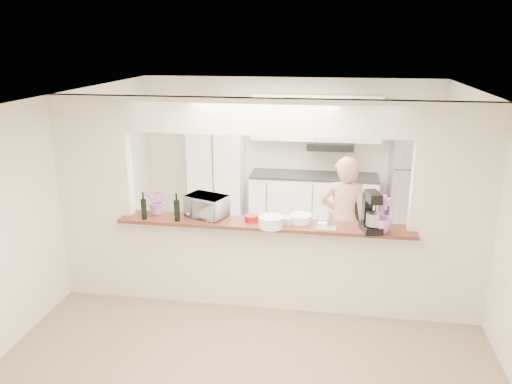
% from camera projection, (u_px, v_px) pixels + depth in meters
% --- Properties ---
extents(floor, '(6.00, 6.00, 0.00)m').
position_uv_depth(floor, '(264.00, 304.00, 6.09)').
color(floor, gray).
rests_on(floor, ground).
extents(tile_overlay, '(5.00, 2.90, 0.01)m').
position_uv_depth(tile_overlay, '(278.00, 253.00, 7.55)').
color(tile_overlay, beige).
rests_on(tile_overlay, floor).
extents(partition, '(5.00, 0.15, 2.50)m').
position_uv_depth(partition, '(265.00, 189.00, 5.65)').
color(partition, silver).
rests_on(partition, floor).
extents(bar_counter, '(3.40, 0.38, 1.09)m').
position_uv_depth(bar_counter, '(264.00, 262.00, 5.92)').
color(bar_counter, silver).
rests_on(bar_counter, floor).
extents(kitchen_cabinets, '(3.15, 0.62, 2.25)m').
position_uv_depth(kitchen_cabinets, '(276.00, 171.00, 8.40)').
color(kitchen_cabinets, white).
rests_on(kitchen_cabinets, floor).
extents(refrigerator, '(0.75, 0.70, 1.70)m').
position_uv_depth(refrigerator, '(413.00, 185.00, 8.04)').
color(refrigerator, '#B1B1B6').
rests_on(refrigerator, floor).
extents(flower_left, '(0.36, 0.34, 0.32)m').
position_uv_depth(flower_left, '(158.00, 201.00, 5.96)').
color(flower_left, '#C367B5').
rests_on(flower_left, bar_counter).
extents(wine_bottle_a, '(0.07, 0.07, 0.33)m').
position_uv_depth(wine_bottle_a, '(144.00, 209.00, 5.80)').
color(wine_bottle_a, black).
rests_on(wine_bottle_a, bar_counter).
extents(wine_bottle_b, '(0.07, 0.07, 0.33)m').
position_uv_depth(wine_bottle_b, '(177.00, 210.00, 5.74)').
color(wine_bottle_b, black).
rests_on(wine_bottle_b, bar_counter).
extents(toaster_oven, '(0.55, 0.46, 0.26)m').
position_uv_depth(toaster_oven, '(207.00, 206.00, 5.88)').
color(toaster_oven, '#B4B4B9').
rests_on(toaster_oven, bar_counter).
extents(serving_bowls, '(0.28, 0.28, 0.20)m').
position_uv_depth(serving_bowls, '(207.00, 208.00, 5.89)').
color(serving_bowls, silver).
rests_on(serving_bowls, bar_counter).
extents(plate_stack_a, '(0.28, 0.28, 0.13)m').
position_uv_depth(plate_stack_a, '(271.00, 222.00, 5.56)').
color(plate_stack_a, white).
rests_on(plate_stack_a, bar_counter).
extents(plate_stack_b, '(0.25, 0.25, 0.09)m').
position_uv_depth(plate_stack_b, '(301.00, 218.00, 5.72)').
color(plate_stack_b, white).
rests_on(plate_stack_b, bar_counter).
extents(red_bowl, '(0.16, 0.16, 0.07)m').
position_uv_depth(red_bowl, '(251.00, 218.00, 5.75)').
color(red_bowl, maroon).
rests_on(red_bowl, bar_counter).
extents(tan_bowl, '(0.15, 0.15, 0.07)m').
position_uv_depth(tan_bowl, '(288.00, 220.00, 5.69)').
color(tan_bowl, tan).
rests_on(tan_bowl, bar_counter).
extents(utensil_caddy, '(0.23, 0.13, 0.22)m').
position_uv_depth(utensil_caddy, '(327.00, 222.00, 5.50)').
color(utensil_caddy, silver).
rests_on(utensil_caddy, bar_counter).
extents(stand_mixer, '(0.26, 0.34, 0.45)m').
position_uv_depth(stand_mixer, '(371.00, 213.00, 5.43)').
color(stand_mixer, black).
rests_on(stand_mixer, bar_counter).
extents(flower_right, '(0.26, 0.26, 0.42)m').
position_uv_depth(flower_right, '(382.00, 214.00, 5.37)').
color(flower_right, '#B164BA').
rests_on(flower_right, bar_counter).
extents(person, '(0.63, 0.43, 1.70)m').
position_uv_depth(person, '(343.00, 221.00, 6.46)').
color(person, tan).
rests_on(person, floor).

